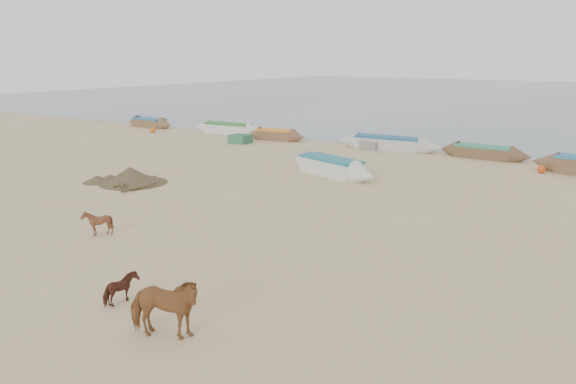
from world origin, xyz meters
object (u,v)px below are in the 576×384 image
object	(u,v)px
calf_right	(122,289)
cow_adult	(164,308)
calf_front	(97,223)
near_canoe	(331,166)

from	to	relation	value
calf_right	cow_adult	bearing A→B (deg)	-128.50
cow_adult	calf_right	bearing A→B (deg)	49.08
calf_front	near_canoe	distance (m)	13.58
cow_adult	calf_front	xyz separation A→B (m)	(-7.33, 4.03, -0.27)
cow_adult	near_canoe	size ratio (longest dim) A/B	0.27
cow_adult	near_canoe	distance (m)	18.33
calf_front	cow_adult	bearing A→B (deg)	45.22
calf_front	calf_right	size ratio (longest dim) A/B	1.16
calf_front	calf_right	distance (m)	6.13
calf_front	calf_right	bearing A→B (deg)	41.00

